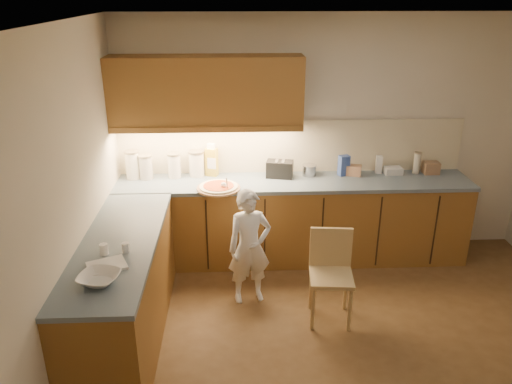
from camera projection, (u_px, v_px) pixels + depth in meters
room at (379, 165)px, 3.45m from camera, size 4.54×4.50×2.62m
l_counter at (244, 240)px, 5.03m from camera, size 3.77×2.62×0.92m
backsplash at (292, 146)px, 5.45m from camera, size 3.75×0.02×0.58m
upper_cabinets at (206, 91)px, 5.02m from camera, size 1.95×0.36×0.73m
pizza_on_board at (219, 187)px, 5.06m from camera, size 0.44×0.44×0.18m
child at (249, 247)px, 4.67m from camera, size 0.46×0.35×1.13m
wooden_chair at (331, 269)px, 4.46m from camera, size 0.41×0.41×0.84m
mixing_bowl at (99, 278)px, 3.45m from camera, size 0.34×0.34×0.07m
canister_a at (132, 165)px, 5.29m from camera, size 0.15×0.15×0.31m
canister_b at (146, 167)px, 5.30m from camera, size 0.15×0.15×0.26m
canister_c at (174, 165)px, 5.33m from camera, size 0.15×0.15×0.27m
canister_d at (197, 163)px, 5.38m from camera, size 0.17×0.17×0.28m
oil_jug at (212, 161)px, 5.38m from camera, size 0.14×0.12×0.36m
toaster at (280, 169)px, 5.36m from camera, size 0.31×0.21×0.18m
steel_pot at (309, 170)px, 5.42m from camera, size 0.16×0.16×0.12m
blue_box at (344, 165)px, 5.40m from camera, size 0.13×0.11×0.22m
card_box_a at (354, 170)px, 5.42m from camera, size 0.18×0.15×0.11m
white_bottle at (379, 164)px, 5.48m from camera, size 0.07×0.07×0.20m
flat_pack at (393, 171)px, 5.47m from camera, size 0.19×0.14×0.08m
tall_jar at (417, 163)px, 5.45m from camera, size 0.08×0.08×0.25m
card_box_b at (431, 168)px, 5.47m from camera, size 0.17×0.13×0.13m
dough_cloth at (107, 266)px, 3.65m from camera, size 0.33×0.31×0.02m
spice_jar_a at (104, 249)px, 3.81m from camera, size 0.08×0.08×0.09m
spice_jar_b at (126, 247)px, 3.85m from camera, size 0.07×0.07×0.08m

